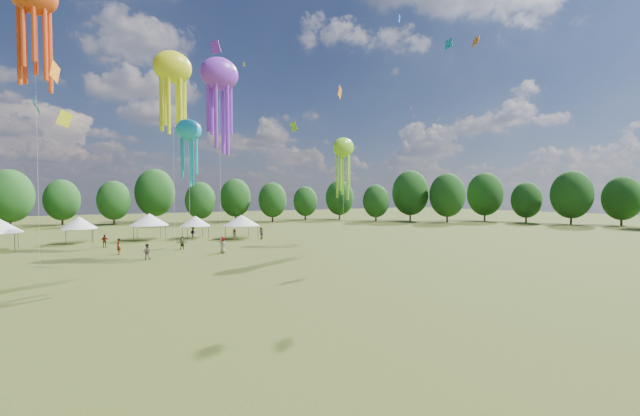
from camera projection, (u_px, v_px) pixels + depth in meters
ground at (528, 395)px, 13.72m from camera, size 300.00×300.00×0.00m
spectator_near at (147, 252)px, 42.31m from camera, size 0.98×0.87×1.67m
spectators_far at (200, 238)px, 55.10m from camera, size 21.98×20.98×1.93m
festival_tents at (140, 222)px, 58.33m from camera, size 35.94×11.52×4.12m
show_kites at (179, 88)px, 43.18m from camera, size 36.17×13.07×26.80m
small_kites at (184, 8)px, 50.27m from camera, size 70.07×65.49×44.19m
treeline at (138, 197)px, 64.38m from camera, size 201.57×95.24×13.43m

